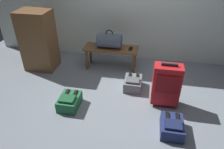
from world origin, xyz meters
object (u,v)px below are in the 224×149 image
at_px(bench, 111,51).
at_px(suitcase_upright_red, 166,84).
at_px(cell_phone, 131,49).
at_px(side_cabinet, 38,41).
at_px(backpack_navy, 172,126).
at_px(duffel_bag_slate, 109,41).
at_px(backpack_grey, 133,83).
at_px(backpack_green, 69,101).

distance_m(bench, suitcase_upright_red, 1.34).
bearing_deg(cell_phone, side_cabinet, -172.93).
relative_size(bench, side_cabinet, 0.91).
height_order(bench, backpack_navy, bench).
bearing_deg(suitcase_upright_red, duffel_bag_slate, 137.54).
distance_m(duffel_bag_slate, suitcase_upright_red, 1.38).
bearing_deg(suitcase_upright_red, side_cabinet, 162.58).
distance_m(bench, backpack_grey, 0.81).
bearing_deg(backpack_navy, duffel_bag_slate, 126.61).
bearing_deg(side_cabinet, suitcase_upright_red, -17.42).
distance_m(duffel_bag_slate, backpack_navy, 1.89).
distance_m(suitcase_upright_red, side_cabinet, 2.41).
height_order(suitcase_upright_red, backpack_navy, suitcase_upright_red).
bearing_deg(backpack_grey, backpack_navy, -56.48).
bearing_deg(backpack_navy, cell_phone, 115.38).
bearing_deg(suitcase_upright_red, backpack_green, -167.23).
bearing_deg(cell_phone, backpack_navy, -64.62).
bearing_deg(backpack_navy, side_cabinet, 151.93).
distance_m(backpack_grey, side_cabinet, 1.89).
height_order(bench, cell_phone, cell_phone).
distance_m(bench, side_cabinet, 1.35).
xyz_separation_m(backpack_green, side_cabinet, (-0.93, 1.03, 0.46)).
distance_m(cell_phone, side_cabinet, 1.70).
height_order(backpack_green, side_cabinet, side_cabinet).
height_order(bench, backpack_grey, bench).
bearing_deg(cell_phone, backpack_grey, -78.86).
xyz_separation_m(bench, duffel_bag_slate, (-0.03, 0.00, 0.20)).
relative_size(bench, backpack_navy, 2.63).
bearing_deg(duffel_bag_slate, suitcase_upright_red, -42.46).
bearing_deg(backpack_green, bench, 72.39).
height_order(cell_phone, suitcase_upright_red, suitcase_upright_red).
xyz_separation_m(bench, side_cabinet, (-1.32, -0.20, 0.19)).
xyz_separation_m(duffel_bag_slate, backpack_green, (-0.36, -1.23, -0.47)).
distance_m(bench, cell_phone, 0.37).
height_order(cell_phone, backpack_grey, cell_phone).
bearing_deg(backpack_green, cell_phone, 58.72).
bearing_deg(backpack_navy, suitcase_upright_red, 98.83).
bearing_deg(backpack_grey, suitcase_upright_red, -33.65).
bearing_deg(bench, suitcase_upright_red, -43.36).
xyz_separation_m(duffel_bag_slate, side_cabinet, (-1.29, -0.20, -0.01)).
relative_size(duffel_bag_slate, cell_phone, 3.06).
bearing_deg(bench, backpack_navy, -54.18).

